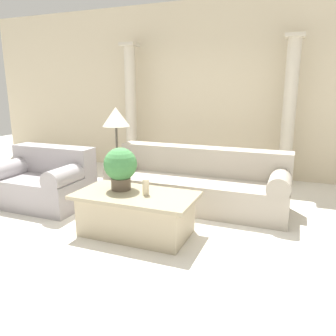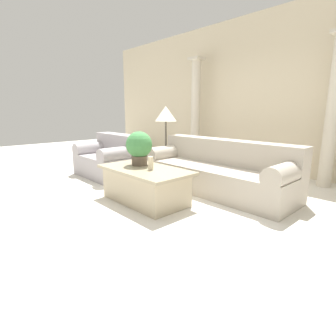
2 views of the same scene
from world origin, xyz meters
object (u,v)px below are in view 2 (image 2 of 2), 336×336
at_px(sofa_long, 217,171).
at_px(floor_lamp, 166,117).
at_px(potted_plant, 139,146).
at_px(coffee_table, 145,185).
at_px(loveseat, 110,158).

height_order(sofa_long, floor_lamp, floor_lamp).
distance_m(potted_plant, floor_lamp, 1.47).
height_order(sofa_long, coffee_table, sofa_long).
height_order(loveseat, floor_lamp, floor_lamp).
bearing_deg(coffee_table, sofa_long, 72.08).
bearing_deg(floor_lamp, sofa_long, -5.12).
bearing_deg(floor_lamp, coffee_table, -52.68).
xyz_separation_m(coffee_table, floor_lamp, (-0.98, 1.29, 0.90)).
xyz_separation_m(potted_plant, floor_lamp, (-0.75, 1.20, 0.39)).
bearing_deg(coffee_table, floor_lamp, 127.32).
relative_size(sofa_long, loveseat, 1.94).
bearing_deg(potted_plant, coffee_table, -19.70).
bearing_deg(potted_plant, floor_lamp, 121.91).
relative_size(loveseat, floor_lamp, 0.95).
distance_m(loveseat, floor_lamp, 1.37).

